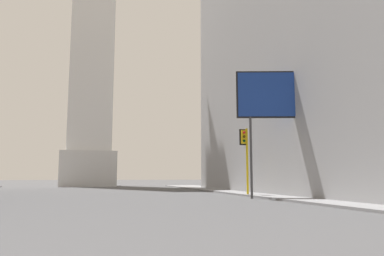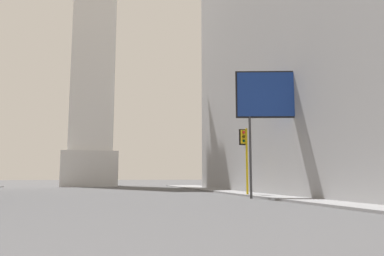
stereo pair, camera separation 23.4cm
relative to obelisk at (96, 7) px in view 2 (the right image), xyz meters
name	(u,v)px [view 2 (the right image)]	position (x,y,z in m)	size (l,w,h in m)	color
sidewalk_right	(290,197)	(15.06, -39.85, -31.47)	(5.00, 74.72, 0.15)	gray
obelisk	(96,7)	(0.00, 0.00, 0.00)	(8.83, 8.83, 65.87)	silver
traffic_light_mid_right	(245,151)	(12.70, -37.04, -27.94)	(0.76, 0.52, 5.46)	yellow
billboard_sign	(277,97)	(13.79, -40.72, -24.22)	(5.90, 1.82, 9.32)	#3F3F42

